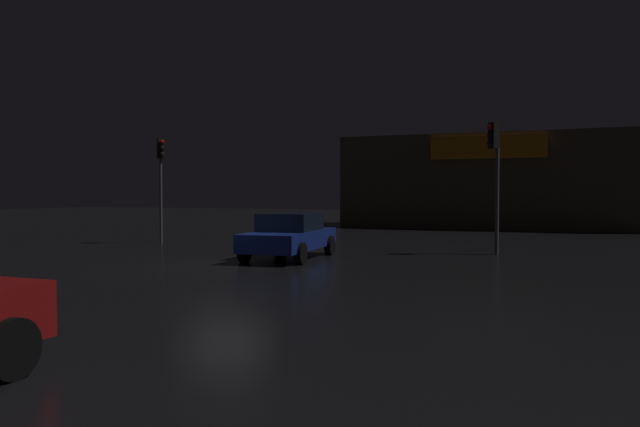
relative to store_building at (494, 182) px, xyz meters
The scene contains 5 objects.
ground_plane 24.77m from the store_building, 101.53° to the right, with size 120.00×120.00×0.00m, color black.
store_building is the anchor object (origin of this frame).
traffic_signal_main 21.33m from the store_building, 123.68° to the right, with size 0.42×0.42×4.46m.
traffic_signal_opposite 17.59m from the store_building, 83.84° to the right, with size 0.42×0.42×4.57m.
car_near 21.80m from the store_building, 101.08° to the right, with size 2.33×4.72×1.48m.
Camera 1 is at (9.11, -15.30, 2.13)m, focal length 34.38 mm.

